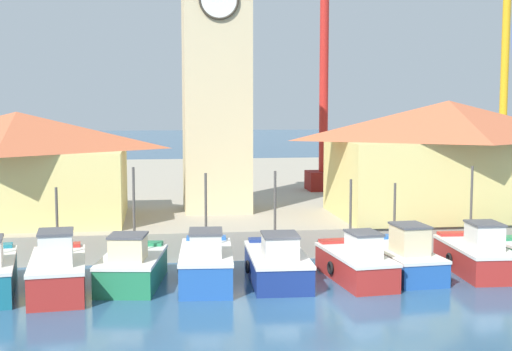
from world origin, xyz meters
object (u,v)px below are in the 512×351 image
Objects in this scene: port_crane_near at (505,63)px; fishing_boat_left_inner at (132,266)px; fishing_boat_mid_left at (206,263)px; fishing_boat_right_outer at (476,255)px; port_crane_far at (323,64)px; fishing_boat_right_inner at (401,257)px; clock_tower at (216,55)px; warehouse_right at (447,157)px; fishing_boat_left_outer at (58,271)px; fishing_boat_mid_right at (356,263)px; warehouse_left at (18,165)px; fishing_boat_center at (277,263)px.

fishing_boat_left_inner is at bearing -139.87° from port_crane_near.
fishing_boat_right_outer is (10.90, 0.24, -0.04)m from fishing_boat_mid_left.
fishing_boat_right_inner is at bearing -92.95° from port_crane_far.
clock_tower reaches higher than warehouse_right.
fishing_boat_left_outer is 13.21m from fishing_boat_right_inner.
fishing_boat_mid_left is 10.91m from fishing_boat_right_outer.
warehouse_right is at bearing 47.17° from fishing_boat_mid_right.
warehouse_right is (12.40, 6.85, 3.37)m from fishing_boat_mid_left.
port_crane_near is (12.05, 21.63, 8.89)m from fishing_boat_right_outer.
fishing_boat_left_outer is 5.41m from fishing_boat_mid_left.
warehouse_left is at bearing -150.33° from port_crane_far.
fishing_boat_mid_left is 0.25× the size of port_crane_far.
fishing_boat_mid_left is at bearing 176.70° from fishing_boat_mid_right.
warehouse_right reaches higher than fishing_boat_left_inner.
fishing_boat_left_outer is 9.70m from warehouse_left.
warehouse_left reaches higher than fishing_boat_left_inner.
warehouse_right is 0.54× the size of port_crane_near.
clock_tower is at bearing 163.80° from warehouse_right.
fishing_boat_center is 0.31× the size of clock_tower.
fishing_boat_mid_left is 11.98m from warehouse_left.
fishing_boat_left_outer is 24.65m from port_crane_far.
fishing_boat_left_outer is 0.97× the size of fishing_boat_center.
fishing_boat_left_outer is 0.99× the size of fishing_boat_mid_left.
fishing_boat_center is at bearing -145.05° from warehouse_right.
port_crane_near reaches higher than warehouse_right.
warehouse_left is at bearing 148.78° from fishing_boat_mid_right.
port_crane_near is 14.84m from port_crane_far.
warehouse_right is at bearing -125.09° from port_crane_near.
fishing_boat_left_inner is 0.23× the size of port_crane_far.
fishing_boat_right_inner is (10.57, 0.19, -0.02)m from fishing_boat_left_inner.
clock_tower is (-6.51, 9.71, 8.52)m from fishing_boat_right_inner.
clock_tower is at bearing 134.33° from fishing_boat_right_outer.
fishing_boat_left_outer is 15.15m from clock_tower.
fishing_boat_left_outer is 19.57m from warehouse_right.
port_crane_near reaches higher than fishing_boat_right_outer.
port_crane_near is at bearing 54.82° from fishing_boat_right_inner.
fishing_boat_left_outer is at bearing -127.43° from port_crane_far.
warehouse_right is (1.50, 6.61, 3.42)m from fishing_boat_right_outer.
fishing_boat_mid_right is at bearing -127.78° from port_crane_near.
port_crane_near reaches higher than port_crane_far.
fishing_boat_left_outer is 1.09× the size of fishing_boat_left_inner.
fishing_boat_left_outer is at bearing -178.57° from fishing_boat_mid_right.
fishing_boat_right_inner is 0.31× the size of clock_tower.
warehouse_left is (-13.97, 8.47, 3.19)m from fishing_boat_mid_right.
clock_tower reaches higher than fishing_boat_right_inner.
fishing_boat_right_outer is 16.16m from clock_tower.
fishing_boat_left_inner is 0.22× the size of port_crane_near.
warehouse_left reaches higher than fishing_boat_mid_left.
port_crane_far is at bearing 46.09° from clock_tower.
clock_tower is at bearing 58.06° from fishing_boat_left_outer.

